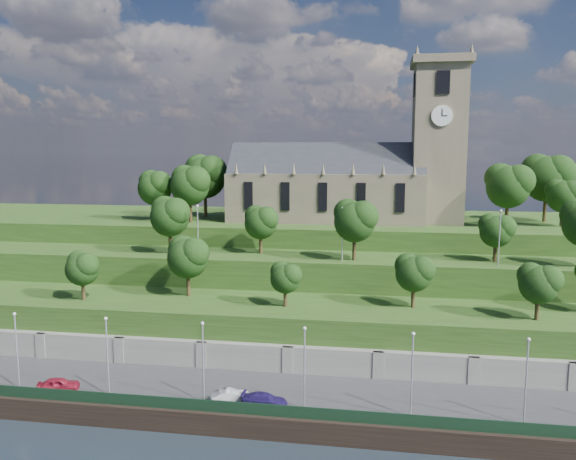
% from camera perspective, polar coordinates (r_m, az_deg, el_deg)
% --- Properties ---
extents(ground, '(320.00, 320.00, 0.00)m').
position_cam_1_polar(ground, '(55.09, 3.51, -20.88)').
color(ground, black).
rests_on(ground, ground).
extents(promenade, '(160.00, 12.00, 2.00)m').
position_cam_1_polar(promenade, '(59.96, 4.10, -17.29)').
color(promenade, '#2D2D30').
rests_on(promenade, ground).
extents(quay_wall, '(160.00, 0.50, 2.20)m').
position_cam_1_polar(quay_wall, '(54.53, 3.51, -19.89)').
color(quay_wall, black).
rests_on(quay_wall, ground).
extents(fence, '(160.00, 0.10, 1.20)m').
position_cam_1_polar(fence, '(54.42, 3.60, -18.18)').
color(fence, '#15311D').
rests_on(fence, promenade).
extents(retaining_wall, '(160.00, 2.10, 5.00)m').
position_cam_1_polar(retaining_wall, '(64.83, 4.59, -13.85)').
color(retaining_wall, slate).
rests_on(retaining_wall, ground).
extents(embankment_lower, '(160.00, 12.00, 8.00)m').
position_cam_1_polar(embankment_lower, '(69.95, 5.00, -10.88)').
color(embankment_lower, '#244115').
rests_on(embankment_lower, ground).
extents(embankment_upper, '(160.00, 10.00, 12.00)m').
position_cam_1_polar(embankment_upper, '(79.87, 5.58, -6.98)').
color(embankment_upper, '#244115').
rests_on(embankment_upper, ground).
extents(hilltop, '(160.00, 32.00, 15.00)m').
position_cam_1_polar(hilltop, '(99.99, 6.34, -3.06)').
color(hilltop, '#244115').
rests_on(hilltop, ground).
extents(church, '(38.60, 12.35, 27.60)m').
position_cam_1_polar(church, '(94.19, 6.84, 5.46)').
color(church, brown).
rests_on(church, hilltop).
extents(trees_lower, '(66.18, 8.77, 7.86)m').
position_cam_1_polar(trees_lower, '(68.12, 3.88, -3.92)').
color(trees_lower, '#322613').
rests_on(trees_lower, embankment_lower).
extents(trees_upper, '(61.66, 8.23, 8.64)m').
position_cam_1_polar(trees_upper, '(76.49, 8.18, 1.04)').
color(trees_upper, '#322613').
rests_on(trees_upper, embankment_upper).
extents(trees_hilltop, '(71.99, 16.92, 11.24)m').
position_cam_1_polar(trees_hilltop, '(93.58, 6.91, 5.05)').
color(trees_hilltop, '#322613').
rests_on(trees_hilltop, hilltop).
extents(lamp_posts_promenade, '(60.36, 0.36, 8.26)m').
position_cam_1_polar(lamp_posts_promenade, '(54.69, 1.69, -13.29)').
color(lamp_posts_promenade, '#B2B2B7').
rests_on(lamp_posts_promenade, promenade).
extents(lamp_posts_upper, '(40.36, 0.36, 7.30)m').
position_cam_1_polar(lamp_posts_upper, '(74.90, 5.55, 0.02)').
color(lamp_posts_upper, '#B2B2B7').
rests_on(lamp_posts_upper, embankment_upper).
extents(car_left, '(4.47, 3.04, 1.41)m').
position_cam_1_polar(car_left, '(64.60, -22.28, -14.33)').
color(car_left, maroon).
rests_on(car_left, promenade).
extents(car_middle, '(4.13, 2.73, 1.29)m').
position_cam_1_polar(car_middle, '(58.04, -5.88, -16.42)').
color(car_middle, '#ABAAAE').
rests_on(car_middle, promenade).
extents(car_right, '(4.56, 1.96, 1.31)m').
position_cam_1_polar(car_right, '(56.94, -2.38, -16.87)').
color(car_right, '#241855').
rests_on(car_right, promenade).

